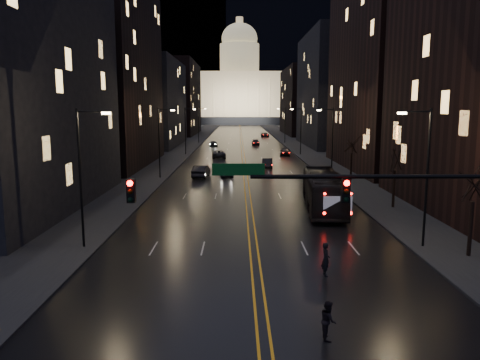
{
  "coord_description": "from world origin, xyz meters",
  "views": [
    {
      "loc": [
        -1.03,
        -19.28,
        9.06
      ],
      "look_at": [
        -0.87,
        12.84,
        4.06
      ],
      "focal_mm": 35.0,
      "sensor_mm": 36.0,
      "label": 1
    }
  ],
  "objects_px": {
    "traffic_signal": "(402,202)",
    "oncoming_car_a": "(227,172)",
    "receding_car_a": "(267,163)",
    "bus": "(323,191)",
    "pedestrian_b": "(328,320)",
    "pedestrian_a": "(326,259)",
    "oncoming_car_b": "(201,171)"
  },
  "relations": [
    {
      "from": "traffic_signal",
      "to": "receding_car_a",
      "type": "relative_size",
      "value": 3.93
    },
    {
      "from": "pedestrian_a",
      "to": "oncoming_car_a",
      "type": "bearing_deg",
      "value": 5.03
    },
    {
      "from": "traffic_signal",
      "to": "oncoming_car_b",
      "type": "height_order",
      "value": "traffic_signal"
    },
    {
      "from": "traffic_signal",
      "to": "receding_car_a",
      "type": "height_order",
      "value": "traffic_signal"
    },
    {
      "from": "bus",
      "to": "oncoming_car_b",
      "type": "height_order",
      "value": "bus"
    },
    {
      "from": "traffic_signal",
      "to": "oncoming_car_b",
      "type": "bearing_deg",
      "value": 105.9
    },
    {
      "from": "bus",
      "to": "pedestrian_b",
      "type": "relative_size",
      "value": 7.88
    },
    {
      "from": "oncoming_car_a",
      "to": "pedestrian_b",
      "type": "distance_m",
      "value": 43.71
    },
    {
      "from": "pedestrian_a",
      "to": "pedestrian_b",
      "type": "xyz_separation_m",
      "value": [
        -1.2,
        -7.0,
        -0.14
      ]
    },
    {
      "from": "oncoming_car_a",
      "to": "bus",
      "type": "bearing_deg",
      "value": 107.78
    },
    {
      "from": "pedestrian_b",
      "to": "pedestrian_a",
      "type": "bearing_deg",
      "value": -7.96
    },
    {
      "from": "receding_car_a",
      "to": "pedestrian_b",
      "type": "height_order",
      "value": "pedestrian_b"
    },
    {
      "from": "bus",
      "to": "oncoming_car_b",
      "type": "distance_m",
      "value": 23.25
    },
    {
      "from": "receding_car_a",
      "to": "pedestrian_a",
      "type": "distance_m",
      "value": 45.59
    },
    {
      "from": "bus",
      "to": "pedestrian_b",
      "type": "height_order",
      "value": "bus"
    },
    {
      "from": "bus",
      "to": "pedestrian_b",
      "type": "distance_m",
      "value": 23.78
    },
    {
      "from": "receding_car_a",
      "to": "pedestrian_b",
      "type": "xyz_separation_m",
      "value": [
        -0.9,
        -52.59,
        0.06
      ]
    },
    {
      "from": "bus",
      "to": "pedestrian_b",
      "type": "xyz_separation_m",
      "value": [
        -4.03,
        -23.42,
        -0.94
      ]
    },
    {
      "from": "pedestrian_a",
      "to": "pedestrian_b",
      "type": "bearing_deg",
      "value": 165.62
    },
    {
      "from": "traffic_signal",
      "to": "receding_car_a",
      "type": "distance_m",
      "value": 50.84
    },
    {
      "from": "oncoming_car_a",
      "to": "oncoming_car_b",
      "type": "relative_size",
      "value": 0.83
    },
    {
      "from": "oncoming_car_a",
      "to": "receding_car_a",
      "type": "relative_size",
      "value": 0.94
    },
    {
      "from": "oncoming_car_b",
      "to": "traffic_signal",
      "type": "bearing_deg",
      "value": 111.09
    },
    {
      "from": "bus",
      "to": "pedestrian_a",
      "type": "relative_size",
      "value": 6.67
    },
    {
      "from": "bus",
      "to": "oncoming_car_a",
      "type": "height_order",
      "value": "bus"
    },
    {
      "from": "oncoming_car_a",
      "to": "oncoming_car_b",
      "type": "xyz_separation_m",
      "value": [
        -3.3,
        -0.34,
        0.12
      ]
    },
    {
      "from": "oncoming_car_b",
      "to": "pedestrian_b",
      "type": "distance_m",
      "value": 43.88
    },
    {
      "from": "traffic_signal",
      "to": "oncoming_car_a",
      "type": "bearing_deg",
      "value": 101.47
    },
    {
      "from": "traffic_signal",
      "to": "oncoming_car_a",
      "type": "height_order",
      "value": "traffic_signal"
    },
    {
      "from": "traffic_signal",
      "to": "bus",
      "type": "xyz_separation_m",
      "value": [
        0.65,
        21.42,
        -3.38
      ]
    },
    {
      "from": "traffic_signal",
      "to": "oncoming_car_b",
      "type": "relative_size",
      "value": 3.48
    },
    {
      "from": "traffic_signal",
      "to": "bus",
      "type": "bearing_deg",
      "value": 88.25
    }
  ]
}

